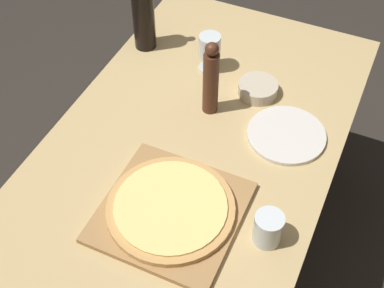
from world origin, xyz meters
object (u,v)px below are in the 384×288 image
small_bowl (258,89)px  wine_bottle (143,15)px  pepper_mill (211,79)px  pizza (171,208)px  wine_glass (210,47)px

small_bowl → wine_bottle: bearing=170.8°
pepper_mill → small_bowl: bearing=49.2°
wine_bottle → pizza: bearing=-57.1°
wine_bottle → wine_glass: wine_bottle is taller
pizza → pepper_mill: size_ratio=1.32×
pepper_mill → pizza: bearing=-81.5°
wine_bottle → pepper_mill: 0.41m
wine_bottle → pepper_mill: wine_bottle is taller
wine_glass → small_bowl: wine_glass is taller
wine_glass → small_bowl: 0.22m
small_bowl → pepper_mill: bearing=-130.8°
small_bowl → pizza: bearing=-95.5°
wine_glass → wine_bottle: bearing=175.4°
wine_bottle → pepper_mill: bearing=-31.2°
pepper_mill → wine_glass: (-0.08, 0.19, -0.04)m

